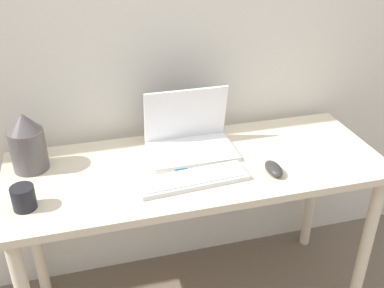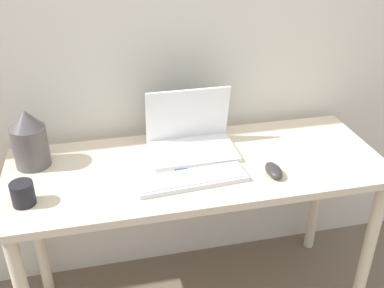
# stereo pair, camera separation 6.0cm
# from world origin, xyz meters

# --- Properties ---
(wall_back) EXTENTS (6.00, 0.05, 2.50)m
(wall_back) POSITION_xyz_m (0.00, 0.63, 1.25)
(wall_back) COLOR silver
(wall_back) RESTS_ON ground_plane
(desk) EXTENTS (1.47, 0.57, 0.75)m
(desk) POSITION_xyz_m (0.00, 0.28, 0.65)
(desk) COLOR beige
(desk) RESTS_ON ground_plane
(laptop) EXTENTS (0.34, 0.24, 0.25)m
(laptop) POSITION_xyz_m (-0.00, 0.40, 0.80)
(laptop) COLOR white
(laptop) RESTS_ON desk
(keyboard) EXTENTS (0.41, 0.15, 0.02)m
(keyboard) POSITION_xyz_m (-0.05, 0.17, 0.76)
(keyboard) COLOR silver
(keyboard) RESTS_ON desk
(mouse) EXTENTS (0.06, 0.11, 0.04)m
(mouse) POSITION_xyz_m (0.26, 0.15, 0.77)
(mouse) COLOR #2D2D2D
(mouse) RESTS_ON desk
(vase) EXTENTS (0.13, 0.13, 0.23)m
(vase) POSITION_xyz_m (-0.62, 0.42, 0.86)
(vase) COLOR #514C4C
(vase) RESTS_ON desk
(mp3_player) EXTENTS (0.05, 0.06, 0.01)m
(mp3_player) POSITION_xyz_m (-0.07, 0.28, 0.75)
(mp3_player) COLOR #1E7FB7
(mp3_player) RESTS_ON desk
(mug) EXTENTS (0.08, 0.08, 0.08)m
(mug) POSITION_xyz_m (-0.63, 0.16, 0.79)
(mug) COLOR black
(mug) RESTS_ON desk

